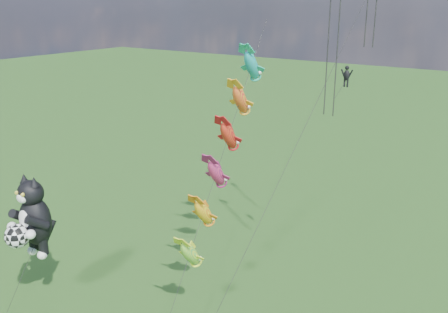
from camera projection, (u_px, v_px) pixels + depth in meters
The scene contains 4 objects.
ground at pixel (82, 299), 38.25m from camera, with size 300.00×300.00×0.00m, color #12390E.
cat_kite_rig at pixel (31, 218), 34.79m from camera, with size 2.98×4.35×10.47m.
fish_windsock_rig at pixel (222, 155), 34.99m from camera, with size 2.08×15.90×20.49m.
parafoil_rig at pixel (345, 44), 32.81m from camera, with size 4.59×17.20×27.44m.
Camera 1 is at (27.89, -21.01, 21.98)m, focal length 40.00 mm.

